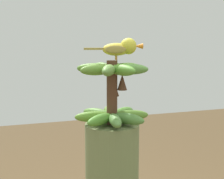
{
  "coord_description": "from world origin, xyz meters",
  "views": [
    {
      "loc": [
        1.08,
        -0.36,
        1.29
      ],
      "look_at": [
        0.0,
        0.0,
        1.12
      ],
      "focal_mm": 50.21,
      "sensor_mm": 36.0,
      "label": 1
    }
  ],
  "objects": [
    {
      "name": "banana_bunch",
      "position": [
        -0.0,
        0.0,
        1.11
      ],
      "size": [
        0.28,
        0.28,
        0.24
      ],
      "color": "#4C2D1E",
      "rests_on": "banana_tree"
    },
    {
      "name": "perched_bird",
      "position": [
        -0.02,
        0.04,
        1.28
      ],
      "size": [
        0.08,
        0.22,
        0.08
      ],
      "color": "#C68933",
      "rests_on": "banana_bunch"
    }
  ]
}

